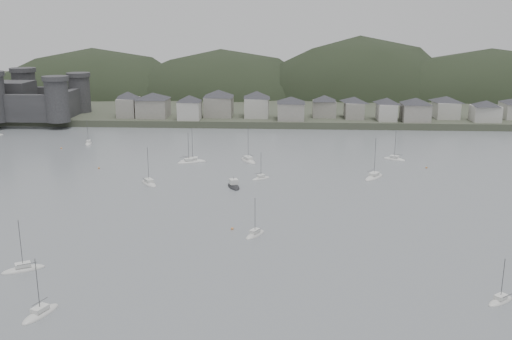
{
  "coord_description": "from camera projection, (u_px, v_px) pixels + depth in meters",
  "views": [
    {
      "loc": [
        8.72,
        -80.65,
        46.45
      ],
      "look_at": [
        0.0,
        75.0,
        6.0
      ],
      "focal_mm": 40.68,
      "sensor_mm": 36.0,
      "label": 1
    }
  ],
  "objects": [
    {
      "name": "ground",
      "position": [
        229.0,
        328.0,
        90.08
      ],
      "size": [
        900.0,
        900.0,
        0.0
      ],
      "primitive_type": "plane",
      "color": "slate",
      "rests_on": "ground"
    },
    {
      "name": "far_shore_land",
      "position": [
        275.0,
        92.0,
        374.8
      ],
      "size": [
        900.0,
        250.0,
        3.0
      ],
      "primitive_type": "cube",
      "color": "#383D2D",
      "rests_on": "ground"
    },
    {
      "name": "forested_ridge",
      "position": [
        282.0,
        118.0,
        353.01
      ],
      "size": [
        851.55,
        103.94,
        102.57
      ],
      "color": "black",
      "rests_on": "ground"
    },
    {
      "name": "castle",
      "position": [
        10.0,
        99.0,
        267.59
      ],
      "size": [
        66.0,
        43.0,
        20.0
      ],
      "color": "#313133",
      "rests_on": "far_shore_land"
    },
    {
      "name": "waterfront_town",
      "position": [
        381.0,
        106.0,
        262.35
      ],
      "size": [
        451.48,
        28.46,
        12.92
      ],
      "color": "gray",
      "rests_on": "far_shore_land"
    },
    {
      "name": "sailboat_lead",
      "position": [
        394.0,
        159.0,
        198.45
      ],
      "size": [
        8.02,
        6.18,
        10.74
      ],
      "rotation": [
        0.0,
        0.0,
        4.17
      ],
      "color": "silver",
      "rests_on": "ground"
    },
    {
      "name": "moored_fleet",
      "position": [
        191.0,
        199.0,
        154.13
      ],
      "size": [
        247.33,
        174.86,
        13.29
      ],
      "color": "silver",
      "rests_on": "ground"
    },
    {
      "name": "motor_launch_far",
      "position": [
        234.0,
        186.0,
        166.19
      ],
      "size": [
        5.38,
        8.54,
        3.92
      ],
      "rotation": [
        0.0,
        0.0,
        3.48
      ],
      "color": "black",
      "rests_on": "ground"
    },
    {
      "name": "mooring_buoys",
      "position": [
        241.0,
        205.0,
        149.35
      ],
      "size": [
        180.61,
        146.41,
        0.7
      ],
      "color": "#CC8044",
      "rests_on": "ground"
    }
  ]
}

